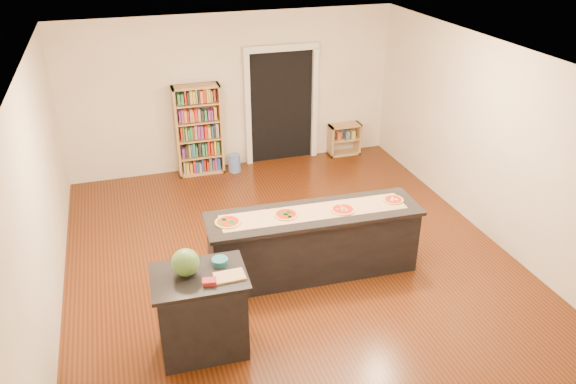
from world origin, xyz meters
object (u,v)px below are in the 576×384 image
object	(u,v)px
bookshelf	(199,130)
waste_bin	(234,163)
side_counter	(202,312)
watermelon	(185,262)
low_shelf	(344,139)
kitchen_island	(314,243)

from	to	relation	value
bookshelf	waste_bin	distance (m)	0.90
side_counter	waste_bin	xyz separation A→B (m)	(1.35, 4.47, -0.33)
bookshelf	watermelon	world-z (taller)	bookshelf
bookshelf	low_shelf	world-z (taller)	bookshelf
kitchen_island	watermelon	distance (m)	2.11
kitchen_island	waste_bin	distance (m)	3.48
watermelon	bookshelf	bearing A→B (deg)	79.18
low_shelf	watermelon	bearing A→B (deg)	-129.11
kitchen_island	waste_bin	world-z (taller)	kitchen_island
side_counter	low_shelf	distance (m)	5.85
low_shelf	side_counter	bearing A→B (deg)	-127.88
bookshelf	low_shelf	xyz separation A→B (m)	(2.83, 0.01, -0.51)
low_shelf	watermelon	xyz separation A→B (m)	(-3.70, -4.55, 0.82)
side_counter	waste_bin	size ratio (longest dim) A/B	3.02
bookshelf	waste_bin	xyz separation A→B (m)	(0.59, -0.13, -0.66)
side_counter	watermelon	bearing A→B (deg)	155.88
kitchen_island	bookshelf	distance (m)	3.71
bookshelf	waste_bin	world-z (taller)	bookshelf
side_counter	bookshelf	bearing A→B (deg)	83.07
low_shelf	watermelon	distance (m)	5.93
low_shelf	watermelon	size ratio (longest dim) A/B	2.13
side_counter	bookshelf	xyz separation A→B (m)	(0.75, 4.60, 0.33)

